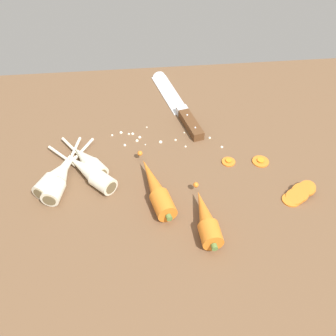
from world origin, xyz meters
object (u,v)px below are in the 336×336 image
at_px(parsnip_mid_right, 88,161).
at_px(parsnip_back, 89,173).
at_px(parsnip_mid_left, 58,174).
at_px(carrot_slice_stray_mid, 261,161).
at_px(carrot_slice_stack, 299,194).
at_px(carrot_slice_stray_near, 229,162).
at_px(whole_carrot_second, 206,219).
at_px(chefs_knife, 175,100).
at_px(whole_carrot, 156,188).
at_px(parsnip_front, 60,177).

xyz_separation_m(parsnip_mid_right, parsnip_back, (0.00, -0.04, -0.00)).
xyz_separation_m(parsnip_mid_left, carrot_slice_stray_mid, (0.47, 0.01, -0.02)).
distance_m(carrot_slice_stack, carrot_slice_stray_near, 0.17).
height_order(whole_carrot_second, parsnip_back, whole_carrot_second).
relative_size(chefs_knife, carrot_slice_stray_mid, 8.78).
xyz_separation_m(chefs_knife, parsnip_mid_left, (-0.29, -0.27, 0.01)).
xyz_separation_m(chefs_knife, carrot_slice_stack, (0.23, -0.38, 0.00)).
height_order(parsnip_mid_right, carrot_slice_stack, parsnip_mid_right).
height_order(whole_carrot, carrot_slice_stack, whole_carrot).
xyz_separation_m(parsnip_back, carrot_slice_stack, (0.45, -0.10, -0.01)).
relative_size(carrot_slice_stack, carrot_slice_stray_near, 2.47).
bearing_deg(carrot_slice_stray_mid, carrot_slice_stack, -66.04).
distance_m(whole_carrot, carrot_slice_stray_mid, 0.27).
distance_m(whole_carrot, carrot_slice_stray_near, 0.20).
relative_size(parsnip_mid_left, carrot_slice_stray_near, 6.07).
relative_size(chefs_knife, carrot_slice_stack, 4.40).
xyz_separation_m(whole_carrot, carrot_slice_stack, (0.31, -0.04, -0.01)).
xyz_separation_m(parsnip_mid_left, carrot_slice_stray_near, (0.39, 0.01, -0.02)).
relative_size(parsnip_mid_right, carrot_slice_stack, 2.03).
bearing_deg(parsnip_mid_right, parsnip_front, -142.63).
bearing_deg(parsnip_back, parsnip_mid_right, 97.23).
relative_size(parsnip_mid_right, carrot_slice_stray_mid, 4.05).
relative_size(carrot_slice_stack, carrot_slice_stray_mid, 2.00).
height_order(parsnip_mid_right, carrot_slice_stray_mid, parsnip_mid_right).
height_order(whole_carrot, parsnip_back, whole_carrot).
xyz_separation_m(parsnip_mid_left, parsnip_mid_right, (0.06, 0.03, 0.00)).
distance_m(whole_carrot, parsnip_mid_left, 0.22).
bearing_deg(parsnip_mid_right, carrot_slice_stack, -16.83).
xyz_separation_m(parsnip_front, carrot_slice_stray_mid, (0.46, 0.02, -0.02)).
distance_m(parsnip_mid_right, carrot_slice_stack, 0.47).
bearing_deg(parsnip_front, carrot_slice_stray_mid, 2.81).
height_order(chefs_knife, whole_carrot_second, whole_carrot_second).
xyz_separation_m(whole_carrot_second, carrot_slice_stack, (0.21, 0.06, -0.01)).
height_order(chefs_knife, parsnip_front, parsnip_front).
bearing_deg(carrot_slice_stray_near, whole_carrot_second, -116.20).
bearing_deg(chefs_knife, parsnip_mid_right, -133.37).
bearing_deg(parsnip_back, carrot_slice_stray_near, 3.16).
xyz_separation_m(carrot_slice_stack, carrot_slice_stray_mid, (-0.05, 0.12, -0.00)).
bearing_deg(chefs_knife, carrot_slice_stray_near, -69.18).
height_order(parsnip_back, carrot_slice_stray_mid, parsnip_back).
bearing_deg(carrot_slice_stray_mid, parsnip_back, -177.77).
xyz_separation_m(chefs_knife, parsnip_mid_right, (-0.23, -0.24, 0.01)).
height_order(parsnip_mid_right, parsnip_back, same).
xyz_separation_m(chefs_knife, whole_carrot_second, (0.01, -0.43, 0.01)).
relative_size(parsnip_back, carrot_slice_stray_near, 5.52).
bearing_deg(carrot_slice_stray_near, parsnip_mid_right, 176.57).
xyz_separation_m(parsnip_front, carrot_slice_stray_near, (0.39, 0.02, -0.02)).
bearing_deg(parsnip_back, whole_carrot, -23.82).
relative_size(whole_carrot_second, carrot_slice_stray_mid, 4.40).
xyz_separation_m(whole_carrot, carrot_slice_stray_near, (0.18, 0.08, -0.02)).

